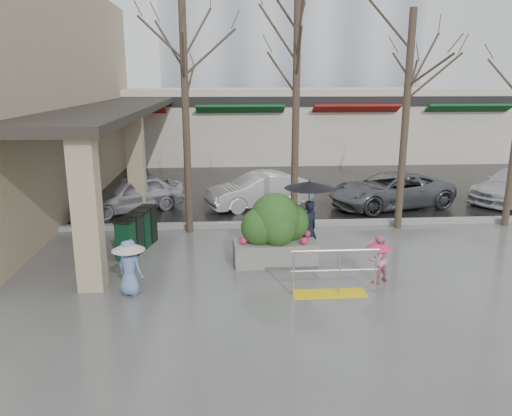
{
  "coord_description": "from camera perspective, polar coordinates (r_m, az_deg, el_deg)",
  "views": [
    {
      "loc": [
        -0.99,
        -11.09,
        4.54
      ],
      "look_at": [
        -0.12,
        1.35,
        1.3
      ],
      "focal_mm": 35.0,
      "sensor_mm": 36.0,
      "label": 1
    }
  ],
  "objects": [
    {
      "name": "canopy_slab",
      "position": [
        19.49,
        -15.56,
        11.36
      ],
      "size": [
        2.8,
        18.0,
        0.25
      ],
      "primitive_type": "cube",
      "color": "#2D2823",
      "rests_on": "pillar_front"
    },
    {
      "name": "news_boxes",
      "position": [
        13.89,
        -13.4,
        -2.61
      ],
      "size": [
        0.89,
        1.96,
        1.07
      ],
      "rotation": [
        0.0,
        0.0,
        -0.25
      ],
      "color": "#0D3C1F",
      "rests_on": "ground"
    },
    {
      "name": "tree_midwest",
      "position": [
        14.87,
        4.7,
        17.19
      ],
      "size": [
        3.2,
        3.2,
        7.0
      ],
      "color": "#382B21",
      "rests_on": "ground"
    },
    {
      "name": "tree_mideast",
      "position": [
        15.68,
        17.12,
        15.12
      ],
      "size": [
        3.2,
        3.2,
        6.5
      ],
      "color": "#382B21",
      "rests_on": "ground"
    },
    {
      "name": "curb",
      "position": [
        15.77,
        -0.22,
        -1.89
      ],
      "size": [
        120.0,
        0.3,
        0.15
      ],
      "primitive_type": "cube",
      "color": "gray",
      "rests_on": "ground"
    },
    {
      "name": "street_asphalt",
      "position": [
        33.41,
        -2.26,
        6.75
      ],
      "size": [
        120.0,
        36.0,
        0.01
      ],
      "primitive_type": "cube",
      "color": "black",
      "rests_on": "ground"
    },
    {
      "name": "car_a",
      "position": [
        18.02,
        -14.13,
        1.59
      ],
      "size": [
        3.92,
        3.25,
        1.26
      ],
      "primitive_type": "imported",
      "rotation": [
        0.0,
        0.0,
        -1.0
      ],
      "color": "#B7B7BC",
      "rests_on": "ground"
    },
    {
      "name": "planter",
      "position": [
        12.55,
        2.2,
        -2.48
      ],
      "size": [
        2.12,
        1.22,
        1.81
      ],
      "rotation": [
        0.0,
        0.0,
        0.05
      ],
      "color": "gray",
      "rests_on": "ground"
    },
    {
      "name": "storefront_row",
      "position": [
        29.32,
        1.93,
        9.61
      ],
      "size": [
        34.0,
        6.74,
        4.0
      ],
      "color": "beige",
      "rests_on": "ground"
    },
    {
      "name": "pillar_back",
      "position": [
        17.56,
        -13.52,
        5.02
      ],
      "size": [
        0.55,
        0.55,
        3.5
      ],
      "primitive_type": "cube",
      "color": "tan",
      "rests_on": "ground"
    },
    {
      "name": "car_c",
      "position": [
        18.69,
        15.1,
        1.98
      ],
      "size": [
        4.92,
        3.19,
        1.26
      ],
      "primitive_type": "imported",
      "rotation": [
        0.0,
        0.0,
        -1.31
      ],
      "color": "#595A60",
      "rests_on": "ground"
    },
    {
      "name": "tree_west",
      "position": [
        14.73,
        -8.26,
        16.54
      ],
      "size": [
        3.2,
        3.2,
        6.8
      ],
      "color": "#382B21",
      "rests_on": "ground"
    },
    {
      "name": "pillar_front",
      "position": [
        11.33,
        -18.74,
        -0.48
      ],
      "size": [
        0.55,
        0.55,
        3.5
      ],
      "primitive_type": "cube",
      "color": "tan",
      "rests_on": "ground"
    },
    {
      "name": "car_b",
      "position": [
        18.02,
        0.39,
        2.03
      ],
      "size": [
        4.05,
        2.59,
        1.26
      ],
      "primitive_type": "imported",
      "rotation": [
        0.0,
        0.0,
        -1.21
      ],
      "color": "silver",
      "rests_on": "ground"
    },
    {
      "name": "ground",
      "position": [
        12.02,
        1.04,
        -7.62
      ],
      "size": [
        120.0,
        120.0,
        0.0
      ],
      "primitive_type": "plane",
      "color": "#51514F",
      "rests_on": "ground"
    },
    {
      "name": "child_blue",
      "position": [
        11.06,
        -14.29,
        -6.04
      ],
      "size": [
        0.72,
        0.72,
        1.24
      ],
      "rotation": [
        0.0,
        0.0,
        2.61
      ],
      "color": "#6581B4",
      "rests_on": "ground"
    },
    {
      "name": "woman",
      "position": [
        12.89,
        6.06,
        0.1
      ],
      "size": [
        1.29,
        1.29,
        2.06
      ],
      "rotation": [
        0.0,
        0.0,
        3.67
      ],
      "color": "black",
      "rests_on": "ground"
    },
    {
      "name": "handrail",
      "position": [
        10.98,
        8.76,
        -7.89
      ],
      "size": [
        1.9,
        0.5,
        1.03
      ],
      "color": "yellow",
      "rests_on": "ground"
    },
    {
      "name": "child_pink",
      "position": [
        11.74,
        13.76,
        -5.35
      ],
      "size": [
        0.67,
        0.62,
        1.1
      ],
      "rotation": [
        0.0,
        0.0,
        3.64
      ],
      "color": "pink",
      "rests_on": "ground"
    }
  ]
}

